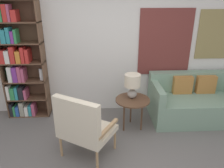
{
  "coord_description": "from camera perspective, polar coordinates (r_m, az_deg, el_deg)",
  "views": [
    {
      "loc": [
        -0.21,
        -2.03,
        2.21
      ],
      "look_at": [
        -0.04,
        1.15,
        0.9
      ],
      "focal_mm": 35.0,
      "sensor_mm": 36.0,
      "label": 1
    }
  ],
  "objects": [
    {
      "name": "armchair",
      "position": [
        3.07,
        -7.75,
        -10.66
      ],
      "size": [
        0.9,
        0.87,
        0.99
      ],
      "color": "tan",
      "rests_on": "ground_plane"
    },
    {
      "name": "wall_back",
      "position": [
        4.15,
        0.69,
        10.51
      ],
      "size": [
        6.4,
        0.08,
        2.7
      ],
      "color": "silver",
      "rests_on": "ground_plane"
    },
    {
      "name": "couch",
      "position": [
        4.43,
        20.77,
        -4.37
      ],
      "size": [
        1.65,
        0.86,
        0.83
      ],
      "color": "gray",
      "rests_on": "ground_plane"
    },
    {
      "name": "bookshelf",
      "position": [
        4.3,
        -23.24,
        4.94
      ],
      "size": [
        0.77,
        0.3,
        2.14
      ],
      "color": "brown",
      "rests_on": "ground_plane"
    },
    {
      "name": "table_lamp",
      "position": [
        3.66,
        5.36,
        0.21
      ],
      "size": [
        0.27,
        0.27,
        0.43
      ],
      "color": "#A59E93",
      "rests_on": "side_table"
    },
    {
      "name": "side_table",
      "position": [
        3.75,
        5.4,
        -4.71
      ],
      "size": [
        0.59,
        0.59,
        0.56
      ],
      "color": "brown",
      "rests_on": "ground_plane"
    }
  ]
}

